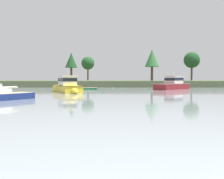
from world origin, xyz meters
TOP-DOWN VIEW (x-y plane):
  - far_shore_bank at (0.00, 88.22)m, footprint 218.51×56.90m
  - cruiser_yellow at (-12.77, 36.38)m, footprint 6.64×10.53m
  - cruiser_maroon at (7.25, 49.56)m, footprint 9.33×9.25m
  - dinghy_green at (-10.21, 47.47)m, footprint 3.02×1.63m
  - mooring_buoy_green at (-5.74, 55.47)m, footprint 0.34×0.34m
  - shore_tree_far_right at (-19.19, 81.53)m, footprint 3.97×3.97m
  - shore_tree_right at (-14.60, 90.91)m, footprint 4.74×4.74m
  - shore_tree_left_mid at (6.02, 73.31)m, footprint 4.20×4.20m
  - shore_tree_inland_b at (19.72, 79.66)m, footprint 5.10×5.10m

SIDE VIEW (x-z plane):
  - mooring_buoy_green at x=-5.74m, z-range -0.13..0.26m
  - dinghy_green at x=-10.21m, z-range -0.14..0.42m
  - cruiser_maroon at x=7.25m, z-range -2.10..3.36m
  - cruiser_yellow at x=-12.77m, z-range -1.93..3.19m
  - far_shore_bank at x=0.00m, z-range 0.00..1.60m
  - shore_tree_right at x=-14.60m, z-range 3.48..12.08m
  - shore_tree_inland_b at x=19.72m, z-range 3.54..12.64m
  - shore_tree_far_right at x=-19.19m, z-range 3.58..12.65m
  - shore_tree_left_mid at x=6.02m, z-range 3.54..12.81m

